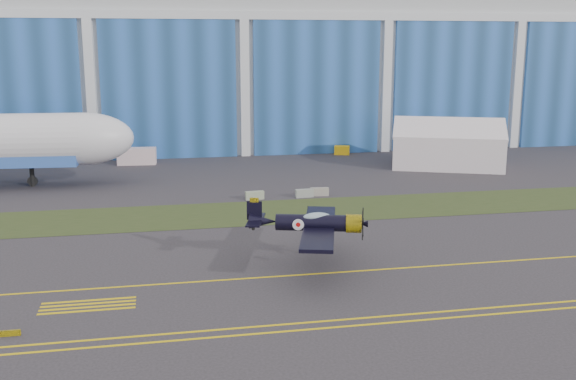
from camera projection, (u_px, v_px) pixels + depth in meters
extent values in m
plane|color=#3A3539|center=(328.00, 252.00, 54.46)|extent=(260.00, 260.00, 0.00)
cube|color=#475128|center=(293.00, 211.00, 67.88)|extent=(260.00, 10.00, 0.02)
cube|color=silver|center=(227.00, 53.00, 120.31)|extent=(220.00, 45.00, 30.00)
cube|color=navy|center=(245.00, 89.00, 99.51)|extent=(220.00, 0.60, 20.00)
cube|color=silver|center=(244.00, 15.00, 97.22)|extent=(220.00, 0.70, 1.20)
cube|color=yellow|center=(345.00, 272.00, 49.67)|extent=(200.00, 0.20, 0.02)
cube|color=yellow|center=(388.00, 323.00, 40.56)|extent=(80.00, 0.20, 0.02)
cube|color=yellow|center=(383.00, 316.00, 41.52)|extent=(80.00, 0.20, 0.02)
cube|color=yellow|center=(10.00, 333.00, 38.72)|extent=(1.20, 0.15, 0.35)
cube|color=silver|center=(137.00, 156.00, 94.20)|extent=(5.43, 2.49, 2.29)
cube|color=yellow|center=(342.00, 150.00, 102.68)|extent=(2.59, 2.06, 1.32)
cube|color=#96A083|center=(255.00, 195.00, 72.86)|extent=(2.05, 0.80, 0.90)
cube|color=gray|center=(304.00, 193.00, 73.91)|extent=(2.03, 0.72, 0.90)
cube|color=gray|center=(320.00, 192.00, 74.65)|extent=(2.05, 0.78, 0.90)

